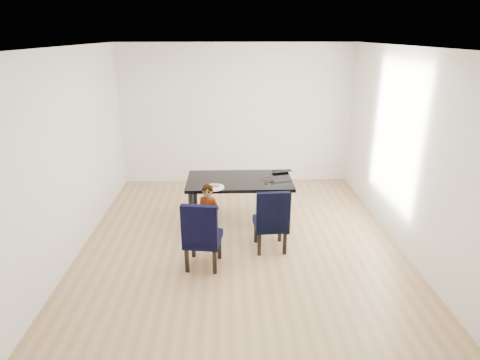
{
  "coord_description": "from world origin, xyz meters",
  "views": [
    {
      "loc": [
        -0.18,
        -5.25,
        2.86
      ],
      "look_at": [
        0.0,
        0.2,
        0.85
      ],
      "focal_mm": 30.0,
      "sensor_mm": 36.0,
      "label": 1
    }
  ],
  "objects_px": {
    "chair_right": "(270,218)",
    "child": "(208,217)",
    "chair_left": "(203,233)",
    "laptop": "(281,171)",
    "plate": "(214,187)",
    "dining_table": "(239,202)"
  },
  "relations": [
    {
      "from": "dining_table",
      "to": "chair_right",
      "type": "distance_m",
      "value": 0.88
    },
    {
      "from": "dining_table",
      "to": "child",
      "type": "bearing_deg",
      "value": -122.93
    },
    {
      "from": "chair_left",
      "to": "laptop",
      "type": "relative_size",
      "value": 2.84
    },
    {
      "from": "dining_table",
      "to": "plate",
      "type": "bearing_deg",
      "value": -136.8
    },
    {
      "from": "child",
      "to": "chair_left",
      "type": "bearing_deg",
      "value": -74.17
    },
    {
      "from": "chair_left",
      "to": "laptop",
      "type": "height_order",
      "value": "chair_left"
    },
    {
      "from": "dining_table",
      "to": "child",
      "type": "xyz_separation_m",
      "value": [
        -0.46,
        -0.7,
        0.09
      ]
    },
    {
      "from": "child",
      "to": "laptop",
      "type": "bearing_deg",
      "value": 64.02
    },
    {
      "from": "chair_left",
      "to": "plate",
      "type": "relative_size",
      "value": 3.26
    },
    {
      "from": "chair_right",
      "to": "chair_left",
      "type": "bearing_deg",
      "value": -158.82
    },
    {
      "from": "chair_left",
      "to": "child",
      "type": "relative_size",
      "value": 1.0
    },
    {
      "from": "dining_table",
      "to": "chair_left",
      "type": "xyz_separation_m",
      "value": [
        -0.5,
        -1.19,
        0.09
      ]
    },
    {
      "from": "dining_table",
      "to": "chair_right",
      "type": "height_order",
      "value": "chair_right"
    },
    {
      "from": "chair_left",
      "to": "laptop",
      "type": "xyz_separation_m",
      "value": [
        1.18,
        1.54,
        0.3
      ]
    },
    {
      "from": "dining_table",
      "to": "chair_left",
      "type": "bearing_deg",
      "value": -112.78
    },
    {
      "from": "chair_right",
      "to": "laptop",
      "type": "relative_size",
      "value": 2.81
    },
    {
      "from": "chair_right",
      "to": "plate",
      "type": "relative_size",
      "value": 3.22
    },
    {
      "from": "chair_right",
      "to": "child",
      "type": "relative_size",
      "value": 0.99
    },
    {
      "from": "plate",
      "to": "laptop",
      "type": "relative_size",
      "value": 0.87
    },
    {
      "from": "chair_right",
      "to": "laptop",
      "type": "xyz_separation_m",
      "value": [
        0.28,
        1.13,
        0.3
      ]
    },
    {
      "from": "chair_right",
      "to": "child",
      "type": "xyz_separation_m",
      "value": [
        -0.86,
        0.08,
        0.0
      ]
    },
    {
      "from": "child",
      "to": "laptop",
      "type": "distance_m",
      "value": 1.58
    }
  ]
}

